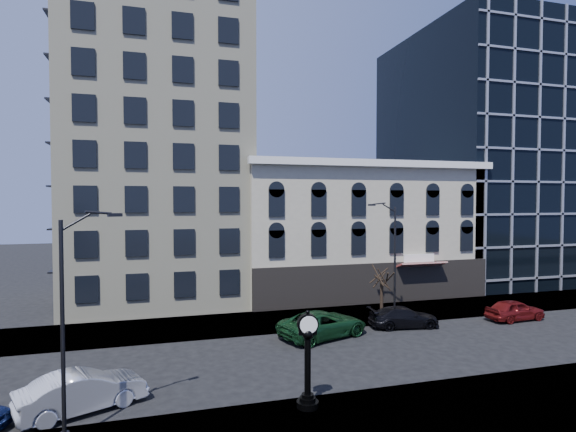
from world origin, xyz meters
name	(u,v)px	position (x,y,z in m)	size (l,w,h in m)	color
ground	(273,362)	(0.00, 0.00, 0.00)	(160.00, 160.00, 0.00)	black
sidewalk_far	(247,323)	(0.00, 8.00, 0.06)	(160.00, 6.00, 0.12)	gray
sidewalk_near	(323,432)	(0.00, -8.00, 0.06)	(160.00, 6.00, 0.12)	gray
cream_tower	(158,87)	(-6.11, 18.88, 19.32)	(15.90, 15.40, 42.50)	beige
victorian_row	(354,232)	(12.00, 15.89, 6.00)	(22.60, 11.19, 12.50)	#BEB69D
glass_office	(491,159)	(32.00, 20.91, 14.00)	(20.00, 20.15, 28.00)	black
street_clock	(308,363)	(0.04, -6.00, 2.03)	(0.96, 0.96, 4.21)	black
street_lamp_near	(80,264)	(-8.85, -6.02, 6.66)	(2.14, 1.01, 8.67)	black
street_lamp_far	(387,229)	(10.63, 6.71, 6.83)	(2.30, 0.49, 8.90)	black
bare_tree_far	(382,271)	(10.14, 6.57, 3.62)	(2.71, 2.71, 4.65)	black
car_near_b	(83,391)	(-9.26, -3.46, 0.85)	(1.81, 5.19, 1.71)	silver
car_far_a	(323,324)	(4.28, 3.51, 0.86)	(2.85, 6.18, 1.72)	#143F1E
car_far_b	(404,317)	(10.58, 4.11, 0.72)	(2.02, 4.98, 1.44)	black
car_far_c	(515,310)	(19.60, 3.49, 0.77)	(1.83, 4.54, 1.55)	maroon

